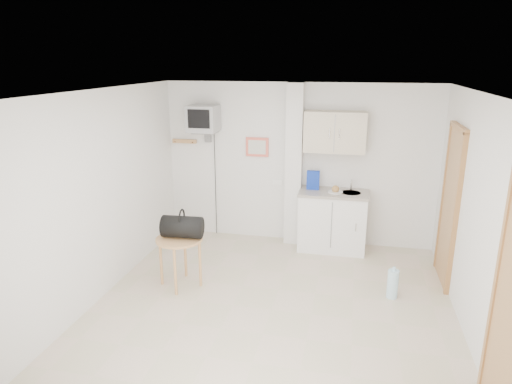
% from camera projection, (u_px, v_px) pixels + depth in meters
% --- Properties ---
extents(ground, '(4.50, 4.50, 0.00)m').
position_uv_depth(ground, '(271.00, 310.00, 5.34)').
color(ground, beige).
rests_on(ground, ground).
extents(room_envelope, '(4.24, 4.54, 2.55)m').
position_uv_depth(room_envelope, '(296.00, 182.00, 4.95)').
color(room_envelope, white).
rests_on(room_envelope, ground).
extents(kitchenette, '(1.03, 0.58, 2.10)m').
position_uv_depth(kitchenette, '(333.00, 198.00, 6.88)').
color(kitchenette, white).
rests_on(kitchenette, ground).
extents(crt_television, '(0.44, 0.45, 2.15)m').
position_uv_depth(crt_television, '(203.00, 119.00, 6.99)').
color(crt_television, slate).
rests_on(crt_television, ground).
extents(round_table, '(0.59, 0.59, 0.65)m').
position_uv_depth(round_table, '(180.00, 245.00, 5.78)').
color(round_table, tan).
rests_on(round_table, ground).
extents(duffel_bag, '(0.52, 0.31, 0.38)m').
position_uv_depth(duffel_bag, '(182.00, 227.00, 5.74)').
color(duffel_bag, black).
rests_on(duffel_bag, round_table).
extents(water_bottle, '(0.14, 0.14, 0.41)m').
position_uv_depth(water_bottle, '(393.00, 284.00, 5.58)').
color(water_bottle, '#B2DBEF').
rests_on(water_bottle, ground).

